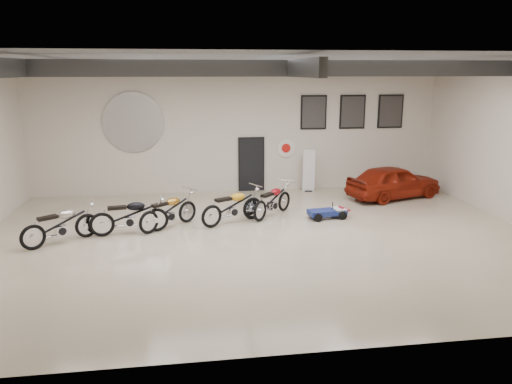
{
  "coord_description": "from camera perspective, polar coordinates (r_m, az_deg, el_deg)",
  "views": [
    {
      "loc": [
        -2.12,
        -13.43,
        4.7
      ],
      "look_at": [
        0.0,
        1.2,
        1.1
      ],
      "focal_mm": 35.0,
      "sensor_mm": 36.0,
      "label": 1
    }
  ],
  "objects": [
    {
      "name": "motorcycle_yellow",
      "position": [
        15.7,
        -2.71,
        -1.56
      ],
      "size": [
        2.28,
        1.67,
        1.15
      ],
      "primitive_type": null,
      "rotation": [
        0.0,
        0.0,
        0.5
      ],
      "color": "silver",
      "rests_on": "floor"
    },
    {
      "name": "ceiling",
      "position": [
        13.6,
        0.75,
        14.94
      ],
      "size": [
        16.0,
        12.0,
        0.01
      ],
      "primitive_type": "cube",
      "color": "gray",
      "rests_on": "back_wall"
    },
    {
      "name": "floor",
      "position": [
        14.39,
        0.69,
        -5.38
      ],
      "size": [
        16.0,
        12.0,
        0.01
      ],
      "primitive_type": "cube",
      "color": "beige",
      "rests_on": "ground"
    },
    {
      "name": "door",
      "position": [
        19.9,
        -0.54,
        3.11
      ],
      "size": [
        0.92,
        0.08,
        2.1
      ],
      "primitive_type": "cube",
      "color": "black",
      "rests_on": "back_wall"
    },
    {
      "name": "logo_plaque",
      "position": [
        19.57,
        -13.85,
        7.72
      ],
      "size": [
        2.3,
        0.06,
        1.16
      ],
      "primitive_type": null,
      "color": "silver",
      "rests_on": "back_wall"
    },
    {
      "name": "poster_right",
      "position": [
        21.17,
        15.11,
        8.88
      ],
      "size": [
        1.05,
        0.08,
        1.35
      ],
      "primitive_type": null,
      "color": "black",
      "rests_on": "back_wall"
    },
    {
      "name": "motorcycle_red",
      "position": [
        16.49,
        1.9,
        -0.91
      ],
      "size": [
        1.91,
        1.99,
        1.09
      ],
      "primitive_type": null,
      "rotation": [
        0.0,
        0.0,
        0.82
      ],
      "color": "silver",
      "rests_on": "floor"
    },
    {
      "name": "motorcycle_gold",
      "position": [
        15.46,
        -9.97,
        -2.07
      ],
      "size": [
        2.06,
        1.9,
        1.12
      ],
      "primitive_type": null,
      "rotation": [
        0.0,
        0.0,
        0.71
      ],
      "color": "silver",
      "rests_on": "floor"
    },
    {
      "name": "banner_stand",
      "position": [
        19.92,
        6.05,
        2.53
      ],
      "size": [
        0.49,
        0.23,
        1.75
      ],
      "primitive_type": null,
      "rotation": [
        0.0,
        0.0,
        -0.09
      ],
      "color": "white",
      "rests_on": "floor"
    },
    {
      "name": "motorcycle_silver",
      "position": [
        14.89,
        -21.48,
        -3.42
      ],
      "size": [
        2.16,
        1.81,
        1.13
      ],
      "primitive_type": null,
      "rotation": [
        0.0,
        0.0,
        0.62
      ],
      "color": "silver",
      "rests_on": "floor"
    },
    {
      "name": "oil_sign",
      "position": [
        20.02,
        3.44,
        5.04
      ],
      "size": [
        0.72,
        0.1,
        0.72
      ],
      "primitive_type": null,
      "color": "white",
      "rests_on": "back_wall"
    },
    {
      "name": "back_wall",
      "position": [
        19.67,
        -2.03,
        7.26
      ],
      "size": [
        16.0,
        0.02,
        5.0
      ],
      "primitive_type": "cube",
      "color": "beige",
      "rests_on": "floor"
    },
    {
      "name": "poster_mid",
      "position": [
        20.59,
        10.97,
        8.98
      ],
      "size": [
        1.05,
        0.08,
        1.35
      ],
      "primitive_type": null,
      "color": "black",
      "rests_on": "back_wall"
    },
    {
      "name": "poster_left",
      "position": [
        20.12,
        6.6,
        9.03
      ],
      "size": [
        1.05,
        0.08,
        1.35
      ],
      "primitive_type": null,
      "color": "black",
      "rests_on": "back_wall"
    },
    {
      "name": "motorcycle_black",
      "position": [
        15.11,
        -14.29,
        -2.57
      ],
      "size": [
        2.31,
        1.04,
        1.16
      ],
      "primitive_type": null,
      "rotation": [
        0.0,
        0.0,
        0.16
      ],
      "color": "silver",
      "rests_on": "floor"
    },
    {
      "name": "vintage_car",
      "position": [
        19.52,
        15.46,
        1.16
      ],
      "size": [
        2.58,
        4.0,
        1.27
      ],
      "primitive_type": "imported",
      "rotation": [
        0.0,
        0.0,
        1.88
      ],
      "color": "maroon",
      "rests_on": "floor"
    },
    {
      "name": "go_kart",
      "position": [
        16.5,
        8.54,
        -2.03
      ],
      "size": [
        1.59,
        0.87,
        0.55
      ],
      "primitive_type": null,
      "rotation": [
        0.0,
        0.0,
        0.13
      ],
      "color": "navy",
      "rests_on": "floor"
    },
    {
      "name": "ceiling_beams",
      "position": [
        13.6,
        0.75,
        13.89
      ],
      "size": [
        15.8,
        11.8,
        0.32
      ],
      "primitive_type": null,
      "color": "#585B60",
      "rests_on": "ceiling"
    }
  ]
}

